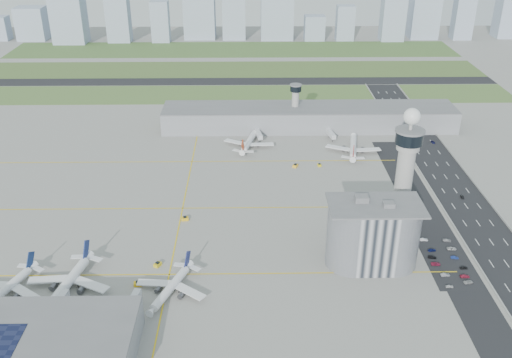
{
  "coord_description": "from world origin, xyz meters",
  "views": [
    {
      "loc": [
        -4.16,
        -239.71,
        153.42
      ],
      "look_at": [
        0.0,
        35.0,
        15.0
      ],
      "focal_mm": 40.0,
      "sensor_mm": 36.0,
      "label": 1
    }
  ],
  "objects_px": {
    "tug_5": "(319,165)",
    "car_lot_4": "(432,250)",
    "secondary_tower": "(295,102)",
    "car_lot_5": "(424,240)",
    "car_lot_11": "(447,240)",
    "car_hw_2": "(433,142)",
    "tug_1": "(138,283)",
    "car_lot_7": "(465,276)",
    "jet_bridge_near_1": "(51,316)",
    "control_tower": "(406,166)",
    "airplane_near_b": "(67,278)",
    "jet_bridge_far_0": "(257,132)",
    "jet_bridge_far_1": "(328,132)",
    "airplane_near_c": "(170,284)",
    "tug_4": "(295,165)",
    "car_lot_10": "(452,248)",
    "car_hw_1": "(462,197)",
    "airplane_far_b": "(354,143)",
    "car_lot_9": "(455,257)",
    "jet_bridge_near_2": "(127,316)",
    "car_lot_8": "(464,268)",
    "car_hw_4": "(390,111)",
    "tug_2": "(158,264)",
    "tug_3": "(185,218)",
    "car_lot_6": "(468,282)",
    "admin_building": "(373,234)",
    "car_lot_0": "(449,286)",
    "airplane_far_a": "(249,138)",
    "tug_0": "(85,282)",
    "car_lot_3": "(432,257)",
    "airplane_near_a": "(5,285)",
    "car_lot_2": "(436,264)"
  },
  "relations": [
    {
      "from": "car_lot_0",
      "to": "admin_building",
      "type": "bearing_deg",
      "value": 52.43
    },
    {
      "from": "airplane_far_a",
      "to": "tug_2",
      "type": "relative_size",
      "value": 11.6
    },
    {
      "from": "jet_bridge_far_0",
      "to": "car_hw_2",
      "type": "distance_m",
      "value": 121.46
    },
    {
      "from": "car_lot_10",
      "to": "car_hw_1",
      "type": "distance_m",
      "value": 56.12
    },
    {
      "from": "admin_building",
      "to": "control_tower",
      "type": "bearing_deg",
      "value": 56.3
    },
    {
      "from": "tug_1",
      "to": "car_lot_9",
      "type": "xyz_separation_m",
      "value": [
        145.02,
        18.14,
        -0.43
      ]
    },
    {
      "from": "car_lot_11",
      "to": "car_hw_2",
      "type": "relative_size",
      "value": 0.98
    },
    {
      "from": "car_lot_9",
      "to": "car_lot_11",
      "type": "distance_m",
      "value": 14.88
    },
    {
      "from": "airplane_far_a",
      "to": "airplane_far_b",
      "type": "xyz_separation_m",
      "value": [
        68.62,
        -10.6,
        0.3
      ]
    },
    {
      "from": "airplane_near_c",
      "to": "car_lot_6",
      "type": "bearing_deg",
      "value": 113.83
    },
    {
      "from": "car_lot_6",
      "to": "car_hw_1",
      "type": "bearing_deg",
      "value": -26.9
    },
    {
      "from": "control_tower",
      "to": "airplane_near_b",
      "type": "distance_m",
      "value": 164.08
    },
    {
      "from": "airplane_far_b",
      "to": "car_lot_8",
      "type": "height_order",
      "value": "airplane_far_b"
    },
    {
      "from": "car_lot_4",
      "to": "car_lot_11",
      "type": "height_order",
      "value": "car_lot_4"
    },
    {
      "from": "car_lot_0",
      "to": "car_lot_11",
      "type": "distance_m",
      "value": 38.03
    },
    {
      "from": "jet_bridge_near_1",
      "to": "car_lot_8",
      "type": "distance_m",
      "value": 179.89
    },
    {
      "from": "tug_5",
      "to": "car_hw_2",
      "type": "xyz_separation_m",
      "value": [
        82.19,
        35.68,
        -0.27
      ]
    },
    {
      "from": "airplane_near_a",
      "to": "car_lot_5",
      "type": "height_order",
      "value": "airplane_near_a"
    },
    {
      "from": "jet_bridge_near_2",
      "to": "car_lot_10",
      "type": "bearing_deg",
      "value": -61.49
    },
    {
      "from": "car_hw_1",
      "to": "jet_bridge_far_1",
      "type": "bearing_deg",
      "value": 125.73
    },
    {
      "from": "car_lot_2",
      "to": "airplane_far_a",
      "type": "bearing_deg",
      "value": 34.35
    },
    {
      "from": "tug_0",
      "to": "car_lot_7",
      "type": "distance_m",
      "value": 168.09
    },
    {
      "from": "jet_bridge_near_1",
      "to": "car_hw_2",
      "type": "distance_m",
      "value": 272.64
    },
    {
      "from": "secondary_tower",
      "to": "car_lot_5",
      "type": "bearing_deg",
      "value": -71.32
    },
    {
      "from": "jet_bridge_near_1",
      "to": "tug_0",
      "type": "relative_size",
      "value": 4.1
    },
    {
      "from": "car_lot_0",
      "to": "car_lot_8",
      "type": "bearing_deg",
      "value": -44.5
    },
    {
      "from": "tug_5",
      "to": "car_lot_7",
      "type": "relative_size",
      "value": 0.68
    },
    {
      "from": "airplane_far_b",
      "to": "car_lot_4",
      "type": "relative_size",
      "value": 11.23
    },
    {
      "from": "jet_bridge_far_0",
      "to": "car_lot_6",
      "type": "bearing_deg",
      "value": 17.9
    },
    {
      "from": "jet_bridge_far_0",
      "to": "jet_bridge_far_1",
      "type": "distance_m",
      "value": 50.0
    },
    {
      "from": "admin_building",
      "to": "airplane_far_b",
      "type": "xyz_separation_m",
      "value": [
        13.24,
        126.23,
        -9.32
      ]
    },
    {
      "from": "tug_1",
      "to": "car_lot_5",
      "type": "relative_size",
      "value": 0.89
    },
    {
      "from": "jet_bridge_near_1",
      "to": "car_lot_3",
      "type": "distance_m",
      "value": 170.13
    },
    {
      "from": "airplane_far_a",
      "to": "car_hw_2",
      "type": "relative_size",
      "value": 9.81
    },
    {
      "from": "airplane_far_b",
      "to": "car_hw_4",
      "type": "relative_size",
      "value": 11.48
    },
    {
      "from": "tug_5",
      "to": "car_lot_4",
      "type": "height_order",
      "value": "tug_5"
    },
    {
      "from": "airplane_far_b",
      "to": "car_lot_9",
      "type": "xyz_separation_m",
      "value": [
        27.07,
        -123.76,
        -5.4
      ]
    },
    {
      "from": "car_lot_8",
      "to": "car_hw_4",
      "type": "distance_m",
      "value": 209.32
    },
    {
      "from": "jet_bridge_near_2",
      "to": "tug_1",
      "type": "bearing_deg",
      "value": 9.29
    },
    {
      "from": "jet_bridge_far_0",
      "to": "car_lot_8",
      "type": "relative_size",
      "value": 3.99
    },
    {
      "from": "car_lot_2",
      "to": "car_lot_10",
      "type": "bearing_deg",
      "value": -39.42
    },
    {
      "from": "jet_bridge_far_0",
      "to": "tug_4",
      "type": "height_order",
      "value": "jet_bridge_far_0"
    },
    {
      "from": "car_lot_9",
      "to": "car_hw_1",
      "type": "height_order",
      "value": "car_hw_1"
    },
    {
      "from": "secondary_tower",
      "to": "tug_4",
      "type": "relative_size",
      "value": 8.92
    },
    {
      "from": "car_lot_11",
      "to": "car_lot_5",
      "type": "bearing_deg",
      "value": 96.18
    },
    {
      "from": "tug_2",
      "to": "tug_3",
      "type": "xyz_separation_m",
      "value": [
        8.54,
        40.94,
        0.05
      ]
    },
    {
      "from": "secondary_tower",
      "to": "car_lot_4",
      "type": "bearing_deg",
      "value": -71.88
    },
    {
      "from": "airplane_near_b",
      "to": "jet_bridge_near_1",
      "type": "relative_size",
      "value": 3.15
    },
    {
      "from": "tug_2",
      "to": "car_lot_4",
      "type": "bearing_deg",
      "value": -145.5
    },
    {
      "from": "airplane_near_c",
      "to": "tug_4",
      "type": "bearing_deg",
      "value": 174.65
    }
  ]
}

